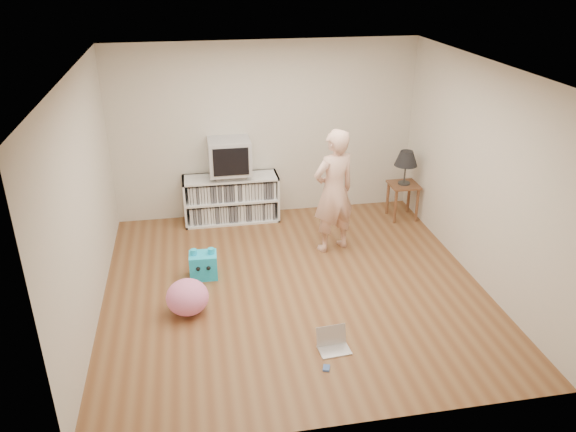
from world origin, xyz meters
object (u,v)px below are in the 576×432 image
Objects in this scene: media_unit at (231,198)px; laptop at (333,343)px; person at (334,191)px; plush_pink at (187,297)px; dvd_deck at (230,174)px; crt_tv at (229,156)px; table_lamp at (406,159)px; side_table at (403,192)px; plush_blue at (203,265)px.

laptop is (0.74, -3.25, -0.29)m from media_unit.
plush_pink is (-1.96, -1.19, -0.64)m from person.
dvd_deck is 3.39m from laptop.
media_unit is 1.79m from person.
crt_tv is 1.17× the size of table_lamp.
crt_tv is 1.72m from person.
plush_pink is at bearing -106.70° from crt_tv.
crt_tv is 2.58m from plush_pink.
dvd_deck is 0.87× the size of table_lamp.
dvd_deck is 2.50m from plush_pink.
dvd_deck is 0.27× the size of person.
person reaches higher than plush_pink.
table_lamp is (0.00, 0.00, 0.53)m from side_table.
laptop is (-1.81, -2.87, -0.88)m from table_lamp.
side_table is 1.07× the size of table_lamp.
dvd_deck is at bearing 73.33° from plush_pink.
media_unit is 0.67m from crt_tv.
side_table is (2.55, -0.37, -0.32)m from dvd_deck.
plush_pink is at bearing -148.79° from side_table.
plush_blue is 0.78m from plush_pink.
crt_tv reaches higher than dvd_deck.
crt_tv is 1.09× the size of side_table.
side_table is at bearing -8.17° from crt_tv.
person is (-1.29, -0.78, 0.43)m from side_table.
table_lamp is (2.55, -0.39, 0.59)m from media_unit.
plush_pink is (-3.25, -1.97, -0.74)m from table_lamp.
media_unit is 2.58m from side_table.
side_table is at bearing 53.15° from laptop.
crt_tv is 3.45m from laptop.
crt_tv is at bearing 74.86° from plush_blue.
side_table is 1.57m from person.
person is at bearing -42.36° from crt_tv.
plush_blue is (-1.23, 1.64, 0.11)m from laptop.
person is at bearing 31.20° from plush_pink.
crt_tv is at bearing 171.83° from table_lamp.
side_table is 3.41m from laptop.
media_unit is 0.39m from dvd_deck.
media_unit is 3.58× the size of plush_blue.
laptop is (-1.81, -2.87, -0.36)m from side_table.
media_unit reaches higher than plush_blue.
media_unit reaches higher than plush_pink.
person reaches higher than laptop.
table_lamp is at bearing -8.17° from crt_tv.
side_table reaches higher than laptop.
side_table is 0.33× the size of person.
crt_tv is at bearing -90.00° from dvd_deck.
table_lamp is (2.55, -0.37, 0.21)m from dvd_deck.
crt_tv is 1.87m from plush_blue.
person is (-1.29, -0.78, -0.10)m from table_lamp.
crt_tv is (0.00, -0.02, 0.67)m from media_unit.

